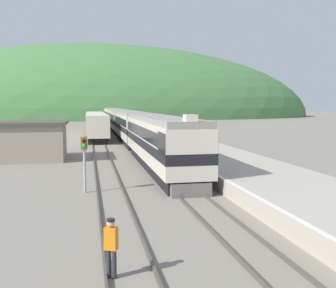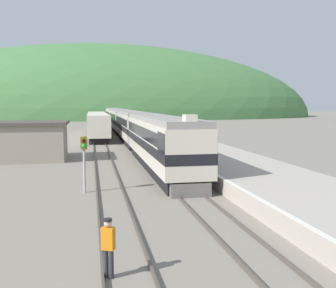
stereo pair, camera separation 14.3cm
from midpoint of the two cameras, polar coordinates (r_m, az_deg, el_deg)
track_main at (r=70.20m, az=-7.15°, el=1.76°), size 1.52×180.00×0.16m
track_siding at (r=70.02m, az=-10.58°, el=1.70°), size 1.52×180.00×0.16m
platform at (r=51.08m, az=0.14°, el=0.72°), size 6.37×140.00×0.89m
distant_hills at (r=153.18m, az=-9.50°, el=3.86°), size 166.43×74.90×54.78m
station_shed at (r=37.19m, az=-20.22°, el=0.47°), size 7.46×5.95×3.42m
express_train_lead_car at (r=30.16m, az=-1.42°, el=0.58°), size 2.89×20.15×4.41m
carriage_second at (r=50.82m, az=-5.53°, el=2.66°), size 2.88×19.40×4.05m
carriage_third at (r=71.00m, az=-7.23°, el=3.52°), size 2.88×19.40×4.05m
carriage_fourth at (r=91.23m, az=-8.17°, el=4.00°), size 2.88×19.40×4.05m
siding_train at (r=62.51m, az=-10.50°, el=2.84°), size 2.90×28.74×3.57m
signal_post_siding at (r=22.34m, az=-12.24°, el=-1.10°), size 0.36×0.42×3.21m
track_worker at (r=11.61m, az=-8.62°, el=-14.21°), size 0.42×0.36×1.74m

